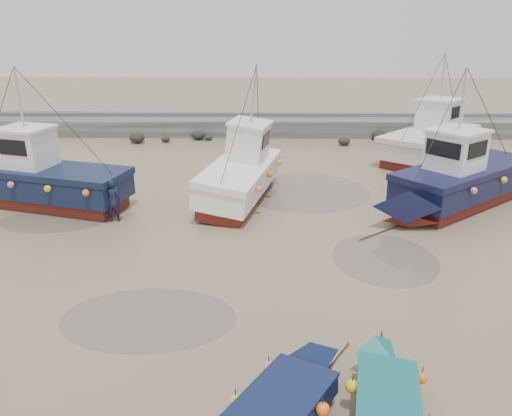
# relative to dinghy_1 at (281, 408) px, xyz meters

# --- Properties ---
(ground) EXTENTS (120.00, 120.00, 0.00)m
(ground) POSITION_rel_dinghy_1_xyz_m (-0.06, 6.24, -0.55)
(ground) COLOR #907A5A
(ground) RESTS_ON ground
(seawall) EXTENTS (60.00, 4.92, 1.50)m
(seawall) POSITION_rel_dinghy_1_xyz_m (-0.01, 28.24, 0.07)
(seawall) COLOR slate
(seawall) RESTS_ON ground
(puddle_a) EXTENTS (5.12, 5.12, 0.01)m
(puddle_a) POSITION_rel_dinghy_1_xyz_m (-3.74, 4.13, -0.55)
(puddle_a) COLOR #61594D
(puddle_a) RESTS_ON ground
(puddle_b) EXTENTS (3.79, 3.79, 0.01)m
(puddle_b) POSITION_rel_dinghy_1_xyz_m (4.00, 8.09, -0.55)
(puddle_b) COLOR #61594D
(puddle_b) RESTS_ON ground
(puddle_c) EXTENTS (4.46, 4.46, 0.01)m
(puddle_c) POSITION_rel_dinghy_1_xyz_m (-9.50, 11.43, -0.55)
(puddle_c) COLOR #61594D
(puddle_c) RESTS_ON ground
(puddle_d) EXTENTS (6.58, 6.58, 0.01)m
(puddle_d) POSITION_rel_dinghy_1_xyz_m (1.64, 15.57, -0.55)
(puddle_d) COLOR #61594D
(puddle_d) RESTS_ON ground
(dinghy_1) EXTENTS (3.68, 5.11, 1.43)m
(dinghy_1) POSITION_rel_dinghy_1_xyz_m (0.00, 0.00, 0.00)
(dinghy_1) COLOR maroon
(dinghy_1) RESTS_ON ground
(dinghy_2) EXTENTS (2.23, 5.00, 1.43)m
(dinghy_2) POSITION_rel_dinghy_1_xyz_m (2.25, 0.39, 0.01)
(dinghy_2) COLOR maroon
(dinghy_2) RESTS_ON ground
(cabin_boat_0) EXTENTS (10.32, 4.77, 6.22)m
(cabin_boat_0) POSITION_rel_dinghy_1_xyz_m (-10.69, 13.37, 0.78)
(cabin_boat_0) COLOR maroon
(cabin_boat_0) RESTS_ON ground
(cabin_boat_1) EXTENTS (4.22, 10.10, 6.22)m
(cabin_boat_1) POSITION_rel_dinghy_1_xyz_m (-1.52, 14.68, 0.79)
(cabin_boat_1) COLOR maroon
(cabin_boat_1) RESTS_ON ground
(cabin_boat_2) EXTENTS (9.50, 7.86, 6.22)m
(cabin_boat_2) POSITION_rel_dinghy_1_xyz_m (8.37, 13.49, 0.76)
(cabin_boat_2) COLOR maroon
(cabin_boat_2) RESTS_ON ground
(cabin_boat_3) EXTENTS (8.37, 8.59, 6.22)m
(cabin_boat_3) POSITION_rel_dinghy_1_xyz_m (9.98, 21.79, 0.77)
(cabin_boat_3) COLOR maroon
(cabin_boat_3) RESTS_ON ground
(person) EXTENTS (0.77, 0.61, 1.86)m
(person) POSITION_rel_dinghy_1_xyz_m (-6.81, 11.47, -0.55)
(person) COLOR #151732
(person) RESTS_ON ground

